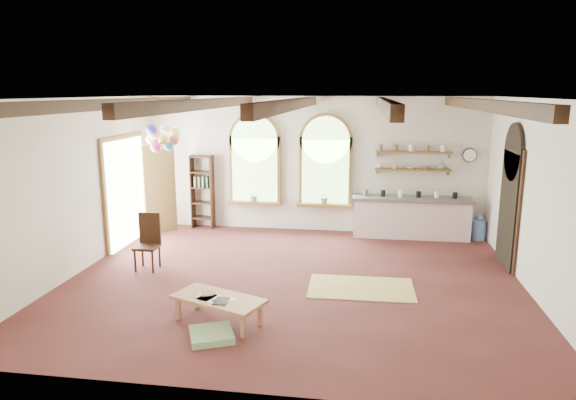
% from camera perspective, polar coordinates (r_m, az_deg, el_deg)
% --- Properties ---
extents(floor, '(8.00, 8.00, 0.00)m').
position_cam_1_polar(floor, '(9.25, 0.52, -8.99)').
color(floor, '#562323').
rests_on(floor, ground).
extents(ceiling_beams, '(6.20, 6.80, 0.18)m').
position_cam_1_polar(ceiling_beams, '(8.63, 0.56, 10.59)').
color(ceiling_beams, '#321D10').
rests_on(ceiling_beams, ceiling).
extents(window_left, '(1.30, 0.28, 2.20)m').
position_cam_1_polar(window_left, '(12.37, -3.71, 4.18)').
color(window_left, brown).
rests_on(window_left, floor).
extents(window_right, '(1.30, 0.28, 2.20)m').
position_cam_1_polar(window_right, '(12.12, 4.19, 4.01)').
color(window_right, brown).
rests_on(window_right, floor).
extents(left_doorway, '(0.10, 1.90, 2.50)m').
position_cam_1_polar(left_doorway, '(11.76, -17.62, 0.84)').
color(left_doorway, brown).
rests_on(left_doorway, floor).
extents(right_doorway, '(0.10, 1.30, 2.40)m').
position_cam_1_polar(right_doorway, '(10.65, 23.29, -0.98)').
color(right_doorway, black).
rests_on(right_doorway, floor).
extents(kitchen_counter, '(2.68, 0.62, 0.94)m').
position_cam_1_polar(kitchen_counter, '(12.14, 13.49, -1.84)').
color(kitchen_counter, beige).
rests_on(kitchen_counter, floor).
extents(wall_shelf_lower, '(1.70, 0.24, 0.04)m').
position_cam_1_polar(wall_shelf_lower, '(12.11, 13.66, 3.30)').
color(wall_shelf_lower, brown).
rests_on(wall_shelf_lower, wall_back).
extents(wall_shelf_upper, '(1.70, 0.24, 0.04)m').
position_cam_1_polar(wall_shelf_upper, '(12.06, 13.76, 5.18)').
color(wall_shelf_upper, brown).
rests_on(wall_shelf_upper, wall_back).
extents(wall_clock, '(0.32, 0.04, 0.32)m').
position_cam_1_polar(wall_clock, '(12.31, 19.54, 4.73)').
color(wall_clock, black).
rests_on(wall_clock, wall_back).
extents(bookshelf, '(0.53, 0.32, 1.80)m').
position_cam_1_polar(bookshelf, '(12.72, -9.50, 0.91)').
color(bookshelf, '#321D10').
rests_on(bookshelf, floor).
extents(coffee_table, '(1.48, 1.07, 0.38)m').
position_cam_1_polar(coffee_table, '(7.65, -7.75, -11.00)').
color(coffee_table, '#B57E53').
rests_on(coffee_table, floor).
extents(side_chair, '(0.43, 0.43, 1.06)m').
position_cam_1_polar(side_chair, '(10.10, -15.32, -5.75)').
color(side_chair, '#321D10').
rests_on(side_chair, floor).
extents(floor_mat, '(1.81, 1.14, 0.02)m').
position_cam_1_polar(floor_mat, '(9.01, 8.13, -9.64)').
color(floor_mat, tan).
rests_on(floor_mat, floor).
extents(floor_cushion, '(0.75, 0.75, 0.10)m').
position_cam_1_polar(floor_cushion, '(7.33, -8.50, -14.60)').
color(floor_cushion, '#7C9E6D').
rests_on(floor_cushion, floor).
extents(water_jug_a, '(0.28, 0.28, 0.54)m').
position_cam_1_polar(water_jug_a, '(12.29, 17.15, -3.05)').
color(water_jug_a, '#5A86C2').
rests_on(water_jug_a, floor).
extents(water_jug_b, '(0.30, 0.30, 0.57)m').
position_cam_1_polar(water_jug_b, '(12.42, 20.44, -3.05)').
color(water_jug_b, '#5A86C2').
rests_on(water_jug_b, floor).
extents(balloon_cluster, '(0.78, 0.81, 1.15)m').
position_cam_1_polar(balloon_cluster, '(11.38, -13.82, 6.70)').
color(balloon_cluster, white).
rests_on(balloon_cluster, floor).
extents(table_book, '(0.23, 0.28, 0.02)m').
position_cam_1_polar(table_book, '(7.78, -9.60, -10.21)').
color(table_book, olive).
rests_on(table_book, coffee_table).
extents(tablet, '(0.20, 0.28, 0.01)m').
position_cam_1_polar(tablet, '(7.50, -7.39, -11.05)').
color(tablet, black).
rests_on(tablet, coffee_table).
extents(potted_plant_left, '(0.27, 0.23, 0.30)m').
position_cam_1_polar(potted_plant_left, '(12.39, -3.76, 0.53)').
color(potted_plant_left, '#598C4C').
rests_on(potted_plant_left, window_left).
extents(potted_plant_right, '(0.27, 0.23, 0.30)m').
position_cam_1_polar(potted_plant_right, '(12.15, 4.10, 0.29)').
color(potted_plant_right, '#598C4C').
rests_on(potted_plant_right, window_right).
extents(shelf_cup_a, '(0.12, 0.10, 0.10)m').
position_cam_1_polar(shelf_cup_a, '(12.05, 10.12, 3.74)').
color(shelf_cup_a, white).
rests_on(shelf_cup_a, wall_shelf_lower).
extents(shelf_cup_b, '(0.10, 0.10, 0.09)m').
position_cam_1_polar(shelf_cup_b, '(12.07, 11.79, 3.68)').
color(shelf_cup_b, beige).
rests_on(shelf_cup_b, wall_shelf_lower).
extents(shelf_bowl_a, '(0.22, 0.22, 0.05)m').
position_cam_1_polar(shelf_bowl_a, '(12.10, 13.44, 3.53)').
color(shelf_bowl_a, beige).
rests_on(shelf_bowl_a, wall_shelf_lower).
extents(shelf_bowl_b, '(0.20, 0.20, 0.06)m').
position_cam_1_polar(shelf_bowl_b, '(12.13, 15.09, 3.48)').
color(shelf_bowl_b, '#8C664C').
rests_on(shelf_bowl_b, wall_shelf_lower).
extents(shelf_vase, '(0.18, 0.18, 0.19)m').
position_cam_1_polar(shelf_vase, '(12.17, 16.75, 3.72)').
color(shelf_vase, slate).
rests_on(shelf_vase, wall_shelf_lower).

